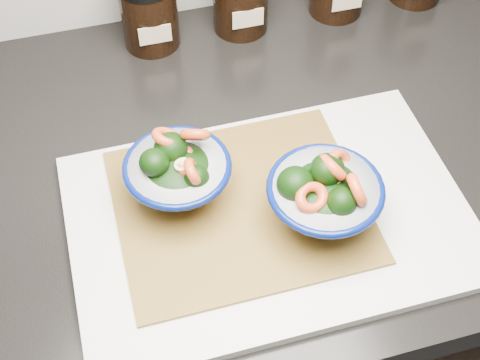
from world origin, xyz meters
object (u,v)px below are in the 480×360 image
object	(u,v)px
bowl_left	(178,173)
spice_jar_a	(149,9)
cutting_board	(269,217)
bowl_right	(324,196)

from	to	relation	value
bowl_left	spice_jar_a	world-z (taller)	bowl_left
cutting_board	bowl_left	distance (m)	0.12
bowl_left	spice_jar_a	xyz separation A→B (m)	(0.02, 0.30, 0.00)
spice_jar_a	cutting_board	bearing A→B (deg)	-78.90
spice_jar_a	bowl_left	bearing A→B (deg)	-94.50
bowl_right	spice_jar_a	world-z (taller)	spice_jar_a
bowl_left	spice_jar_a	size ratio (longest dim) A/B	1.07
cutting_board	spice_jar_a	distance (m)	0.36
bowl_right	spice_jar_a	distance (m)	0.39
cutting_board	spice_jar_a	size ratio (longest dim) A/B	3.98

